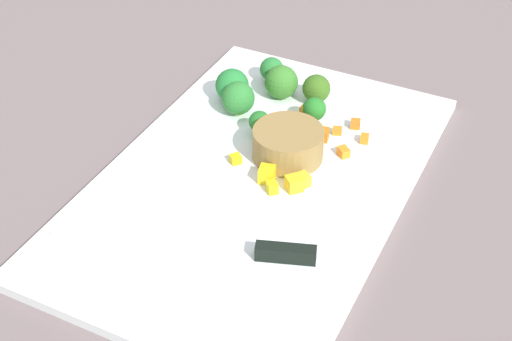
% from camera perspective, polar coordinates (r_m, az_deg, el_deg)
% --- Properties ---
extents(ground_plane, '(4.00, 4.00, 0.00)m').
position_cam_1_polar(ground_plane, '(0.86, 0.00, -1.14)').
color(ground_plane, '#6E5F5F').
extents(cutting_board, '(0.52, 0.33, 0.01)m').
position_cam_1_polar(cutting_board, '(0.86, 0.00, -0.83)').
color(cutting_board, white).
rests_on(cutting_board, ground_plane).
extents(prep_bowl, '(0.08, 0.08, 0.04)m').
position_cam_1_polar(prep_bowl, '(0.88, 2.43, 2.03)').
color(prep_bowl, olive).
rests_on(prep_bowl, cutting_board).
extents(chef_knife, '(0.11, 0.27, 0.02)m').
position_cam_1_polar(chef_knife, '(0.76, -2.39, -5.98)').
color(chef_knife, silver).
rests_on(chef_knife, cutting_board).
extents(carrot_dice_0, '(0.01, 0.01, 0.01)m').
position_cam_1_polar(carrot_dice_0, '(0.96, 4.03, 4.45)').
color(carrot_dice_0, orange).
rests_on(carrot_dice_0, cutting_board).
extents(carrot_dice_1, '(0.02, 0.02, 0.01)m').
position_cam_1_polar(carrot_dice_1, '(0.89, 6.63, 1.41)').
color(carrot_dice_1, orange).
rests_on(carrot_dice_1, cutting_board).
extents(carrot_dice_2, '(0.01, 0.01, 0.01)m').
position_cam_1_polar(carrot_dice_2, '(0.93, 6.16, 3.00)').
color(carrot_dice_2, orange).
rests_on(carrot_dice_2, cutting_board).
extents(carrot_dice_3, '(0.01, 0.01, 0.01)m').
position_cam_1_polar(carrot_dice_3, '(0.92, 8.21, 2.40)').
color(carrot_dice_3, orange).
rests_on(carrot_dice_3, cutting_board).
extents(carrot_dice_4, '(0.01, 0.01, 0.01)m').
position_cam_1_polar(carrot_dice_4, '(0.93, 2.77, 3.63)').
color(carrot_dice_4, orange).
rests_on(carrot_dice_4, cutting_board).
extents(carrot_dice_5, '(0.02, 0.02, 0.01)m').
position_cam_1_polar(carrot_dice_5, '(0.92, 4.97, 2.74)').
color(carrot_dice_5, orange).
rests_on(carrot_dice_5, cutting_board).
extents(carrot_dice_6, '(0.01, 0.01, 0.01)m').
position_cam_1_polar(carrot_dice_6, '(0.94, 7.53, 3.51)').
color(carrot_dice_6, orange).
rests_on(carrot_dice_6, cutting_board).
extents(pepper_dice_0, '(0.02, 0.02, 0.01)m').
position_cam_1_polar(pepper_dice_0, '(0.83, 1.23, -1.29)').
color(pepper_dice_0, yellow).
rests_on(pepper_dice_0, cutting_board).
extents(pepper_dice_1, '(0.02, 0.02, 0.02)m').
position_cam_1_polar(pepper_dice_1, '(0.83, 2.77, -1.18)').
color(pepper_dice_1, yellow).
rests_on(pepper_dice_1, cutting_board).
extents(pepper_dice_2, '(0.02, 0.02, 0.01)m').
position_cam_1_polar(pepper_dice_2, '(0.84, 3.51, -0.74)').
color(pepper_dice_2, yellow).
rests_on(pepper_dice_2, cutting_board).
extents(pepper_dice_3, '(0.02, 0.02, 0.02)m').
position_cam_1_polar(pepper_dice_3, '(0.85, 0.77, -0.37)').
color(pepper_dice_3, yellow).
rests_on(pepper_dice_3, cutting_board).
extents(pepper_dice_4, '(0.02, 0.02, 0.01)m').
position_cam_1_polar(pepper_dice_4, '(0.88, -1.55, 0.88)').
color(pepper_dice_4, yellow).
rests_on(pepper_dice_4, cutting_board).
extents(broccoli_floret_0, '(0.03, 0.03, 0.03)m').
position_cam_1_polar(broccoli_floret_0, '(0.91, 0.27, 3.69)').
color(broccoli_floret_0, '#94AA65').
rests_on(broccoli_floret_0, cutting_board).
extents(broccoli_floret_1, '(0.04, 0.04, 0.04)m').
position_cam_1_polar(broccoli_floret_1, '(0.98, -1.82, 6.43)').
color(broccoli_floret_1, '#98B36B').
rests_on(broccoli_floret_1, cutting_board).
extents(broccoli_floret_2, '(0.04, 0.04, 0.04)m').
position_cam_1_polar(broccoli_floret_2, '(0.99, 1.93, 6.68)').
color(broccoli_floret_2, '#86B35B').
rests_on(broccoli_floret_2, cutting_board).
extents(broccoli_floret_3, '(0.04, 0.04, 0.04)m').
position_cam_1_polar(broccoli_floret_3, '(0.95, -1.36, 5.48)').
color(broccoli_floret_3, '#97C161').
rests_on(broccoli_floret_3, cutting_board).
extents(broccoli_floret_4, '(0.03, 0.03, 0.04)m').
position_cam_1_polar(broccoli_floret_4, '(0.93, 4.43, 4.62)').
color(broccoli_floret_4, '#89BB6A').
rests_on(broccoli_floret_4, cutting_board).
extents(broccoli_floret_5, '(0.03, 0.03, 0.04)m').
position_cam_1_polar(broccoli_floret_5, '(1.02, 1.20, 7.64)').
color(broccoli_floret_5, '#8DAF61').
rests_on(broccoli_floret_5, cutting_board).
extents(broccoli_floret_6, '(0.04, 0.04, 0.04)m').
position_cam_1_polar(broccoli_floret_6, '(0.98, 4.68, 6.14)').
color(broccoli_floret_6, '#8DAE6A').
rests_on(broccoli_floret_6, cutting_board).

